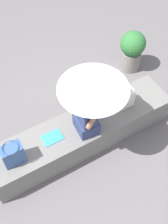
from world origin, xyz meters
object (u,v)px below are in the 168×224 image
handbag_black (13,154)px  tote_bag_canvas (125,98)px  planter_far (132,50)px  magazine (52,138)px  person_seated (86,112)px  parasol (93,83)px

handbag_black → tote_bag_canvas: bearing=-178.4°
handbag_black → planter_far: 2.91m
magazine → handbag_black: bearing=5.8°
person_seated → magazine: person_seated is taller
magazine → person_seated: bearing=167.3°
tote_bag_canvas → magazine: 1.24m
tote_bag_canvas → parasol: bearing=11.6°
tote_bag_canvas → magazine: (1.23, -0.02, -0.15)m
person_seated → parasol: parasol is taller
handbag_black → magazine: handbag_black is taller
person_seated → planter_far: 2.00m
person_seated → handbag_black: 1.10m
parasol → handbag_black: 1.41m
planter_far → handbag_black: bearing=21.5°
person_seated → magazine: bearing=-11.8°
person_seated → magazine: size_ratio=3.21×
person_seated → handbag_black: bearing=-1.9°
parasol → tote_bag_canvas: size_ratio=3.53×
handbag_black → person_seated: bearing=178.1°
tote_bag_canvas → magazine: bearing=-0.8°
parasol → tote_bag_canvas: (-0.67, -0.14, -0.83)m
person_seated → parasol: 0.60m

